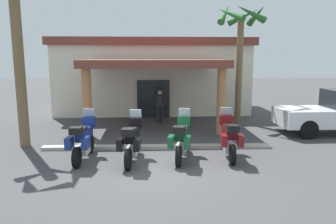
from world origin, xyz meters
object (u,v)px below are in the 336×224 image
Objects in this scene: motorcycle_green at (181,139)px; pedestrian at (160,104)px; motorcycle_blue at (83,140)px; palm_tree_roadside at (16,26)px; motorcycle_black at (132,141)px; motorcycle_maroon at (229,137)px; motel_building at (152,74)px; palm_tree_near_portico at (240,34)px.

pedestrian is (-0.65, 6.03, 0.27)m from motorcycle_green.
motorcycle_blue is 0.34× the size of palm_tree_roadside.
motorcycle_black is 3.28m from motorcycle_maroon.
motorcycle_maroon is (2.70, -10.12, -1.57)m from motel_building.
motel_building is at bearing -8.47° from motorcycle_blue.
palm_tree_near_portico is at bearing -18.25° from motorcycle_green.
motorcycle_green and motorcycle_maroon have the same top height.
motorcycle_maroon is at bearing -78.16° from motorcycle_black.
motorcycle_green is 7.26m from palm_tree_roadside.
motorcycle_black is (-0.56, -10.49, -1.57)m from motel_building.
motorcycle_blue is 9.85m from palm_tree_near_portico.
palm_tree_roadside is at bearing -50.33° from pedestrian.
motorcycle_green is (3.26, -0.01, 0.00)m from motorcycle_blue.
motorcycle_green is at bearing 98.10° from motorcycle_maroon.
palm_tree_near_portico is (4.51, -4.09, 2.23)m from motel_building.
pedestrian is 0.26× the size of palm_tree_roadside.
motorcycle_green is (1.07, -10.25, -1.57)m from motel_building.
pedestrian is at bearing -3.51° from motorcycle_black.
palm_tree_roadside is at bearing 83.82° from motorcycle_green.
motorcycle_maroon is (3.26, 0.37, 0.00)m from motorcycle_black.
motorcycle_black is 1.00× the size of motorcycle_maroon.
palm_tree_near_portico reaches higher than motorcycle_black.
motorcycle_blue is 6.57m from pedestrian.
palm_tree_near_portico is at bearing -43.86° from motorcycle_blue.
motorcycle_green is 8.01m from palm_tree_near_portico.
palm_tree_roadside is at bearing 69.72° from motorcycle_black.
palm_tree_near_portico reaches higher than motel_building.
motel_building is at bearing 2.29° from motorcycle_black.
palm_tree_roadside is (-5.92, 1.82, 3.79)m from motorcycle_green.
motel_building reaches higher than pedestrian.
motorcycle_maroon is at bearing -106.69° from palm_tree_near_portico.
motel_building is at bearing 16.88° from motorcycle_green.
motorcycle_blue and motorcycle_green have the same top height.
motorcycle_blue is at bearing -34.27° from palm_tree_roadside.
palm_tree_near_portico is at bearing -43.80° from motel_building.
palm_tree_near_portico is (1.80, 6.02, 3.80)m from motorcycle_maroon.
palm_tree_near_portico is at bearing -13.32° from motorcycle_maroon.
palm_tree_near_portico reaches higher than motorcycle_green.
palm_tree_near_portico is at bearing -33.05° from motorcycle_black.
motorcycle_maroon is (4.89, 0.13, 0.00)m from motorcycle_blue.
pedestrian is at bearing -85.89° from motel_building.
palm_tree_near_portico is (4.09, 0.12, 3.53)m from pedestrian.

